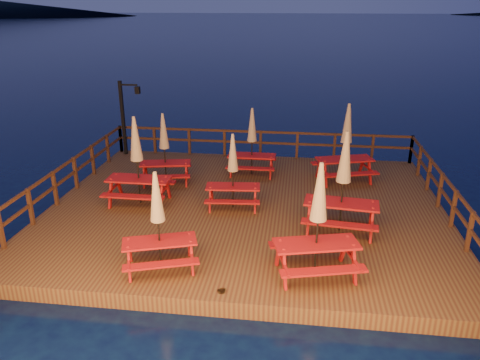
{
  "coord_description": "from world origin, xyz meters",
  "views": [
    {
      "loc": [
        1.5,
        -13.14,
        6.34
      ],
      "look_at": [
        -0.28,
        0.6,
        1.0
      ],
      "focal_mm": 35.0,
      "sensor_mm": 36.0,
      "label": 1
    }
  ],
  "objects": [
    {
      "name": "ground",
      "position": [
        0.0,
        0.0,
        0.0
      ],
      "size": [
        500.0,
        500.0,
        0.0
      ],
      "primitive_type": "plane",
      "color": "black",
      "rests_on": "ground"
    },
    {
      "name": "deck",
      "position": [
        0.0,
        0.0,
        0.2
      ],
      "size": [
        12.0,
        10.0,
        0.4
      ],
      "primitive_type": "cube",
      "color": "#4A2717",
      "rests_on": "ground"
    },
    {
      "name": "deck_piles",
      "position": [
        0.0,
        0.0,
        -0.3
      ],
      "size": [
        11.44,
        9.44,
        1.4
      ],
      "color": "#371C11",
      "rests_on": "ground"
    },
    {
      "name": "railing",
      "position": [
        0.0,
        1.78,
        1.16
      ],
      "size": [
        11.8,
        9.75,
        1.1
      ],
      "color": "#371C11",
      "rests_on": "deck"
    },
    {
      "name": "lamp_post",
      "position": [
        -5.39,
        4.55,
        2.2
      ],
      "size": [
        0.85,
        0.18,
        3.0
      ],
      "color": "black",
      "rests_on": "deck"
    },
    {
      "name": "picnic_table_0",
      "position": [
        2.73,
        -1.33,
        1.87
      ],
      "size": [
        2.14,
        1.84,
        2.82
      ],
      "rotation": [
        0.0,
        0.0,
        -0.11
      ],
      "color": "maroon",
      "rests_on": "deck"
    },
    {
      "name": "picnic_table_1",
      "position": [
        2.01,
        -3.66,
        1.82
      ],
      "size": [
        2.24,
        2.0,
        2.73
      ],
      "rotation": [
        0.0,
        0.0,
        0.25
      ],
      "color": "maroon",
      "rests_on": "deck"
    },
    {
      "name": "picnic_table_2",
      "position": [
        -3.0,
        1.6,
        1.67
      ],
      "size": [
        1.95,
        1.71,
        2.45
      ],
      "rotation": [
        0.0,
        0.0,
        0.19
      ],
      "color": "maroon",
      "rests_on": "deck"
    },
    {
      "name": "picnic_table_3",
      "position": [
        3.13,
        2.56,
        1.83
      ],
      "size": [
        2.3,
        2.07,
        2.75
      ],
      "rotation": [
        0.0,
        0.0,
        0.3
      ],
      "color": "maroon",
      "rests_on": "deck"
    },
    {
      "name": "picnic_table_4",
      "position": [
        -1.59,
        -3.85,
        1.66
      ],
      "size": [
        2.05,
        1.86,
        2.43
      ],
      "rotation": [
        0.0,
        0.0,
        0.32
      ],
      "color": "maroon",
      "rests_on": "deck"
    },
    {
      "name": "picnic_table_5",
      "position": [
        -0.14,
        2.81,
        1.67
      ],
      "size": [
        1.71,
        1.41,
        2.45
      ],
      "rotation": [
        0.0,
        0.0,
        -0.0
      ],
      "color": "maroon",
      "rests_on": "deck"
    },
    {
      "name": "picnic_table_6",
      "position": [
        -0.4,
        -0.16,
        1.61
      ],
      "size": [
        1.73,
        1.47,
        2.32
      ],
      "rotation": [
        0.0,
        0.0,
        0.09
      ],
      "color": "maroon",
      "rests_on": "deck"
    },
    {
      "name": "picnic_table_7",
      "position": [
        -3.32,
        -0.22,
        1.83
      ],
      "size": [
        1.94,
        1.6,
        2.76
      ],
      "rotation": [
        0.0,
        0.0,
        -0.01
      ],
      "color": "maroon",
      "rests_on": "deck"
    }
  ]
}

